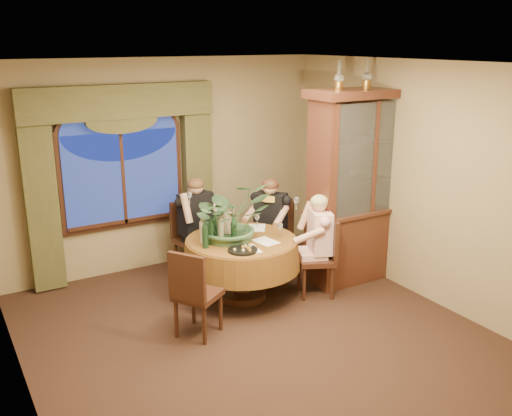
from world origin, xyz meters
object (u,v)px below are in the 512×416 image
wine_bottle_5 (221,228)px  person_pink (319,244)px  wine_bottle_2 (234,229)px  wine_bottle_4 (211,231)px  wine_bottle_0 (205,234)px  oil_lamp_right (394,73)px  china_cabinet (361,186)px  chair_back (193,239)px  person_scarf (271,225)px  chair_back_right (273,236)px  wine_bottle_1 (215,225)px  person_back (196,227)px  olive_bowl (248,236)px  centerpiece_plant (230,189)px  oil_lamp_left (339,75)px  dining_table (242,268)px  chair_front_left (198,292)px  stoneware_vase (227,225)px  chair_right (316,258)px  oil_lamp_center (367,74)px  wine_bottle_3 (202,229)px

wine_bottle_5 → person_pink: bearing=-19.5°
wine_bottle_2 → wine_bottle_4: (-0.25, 0.08, 0.00)m
wine_bottle_0 → oil_lamp_right: bearing=-3.2°
china_cabinet → wine_bottle_4: size_ratio=7.40×
chair_back → person_scarf: person_scarf is taller
chair_back_right → wine_bottle_1: size_ratio=2.91×
person_pink → person_back: bearing=61.0°
chair_back → olive_bowl: bearing=93.6°
chair_back_right → centerpiece_plant: 1.33m
oil_lamp_left → chair_back_right: oil_lamp_left is taller
chair_back_right → chair_back: same height
dining_table → chair_back: (-0.19, 0.98, 0.10)m
chair_front_left → person_pink: (1.72, 0.21, 0.15)m
china_cabinet → centerpiece_plant: bearing=170.7°
chair_back_right → wine_bottle_0: size_ratio=2.91×
wine_bottle_0 → centerpiece_plant: bearing=19.3°
dining_table → person_scarf: 0.96m
oil_lamp_left → stoneware_vase: (-1.31, 0.36, -1.72)m
wine_bottle_0 → wine_bottle_4: size_ratio=1.00×
chair_right → wine_bottle_4: 1.35m
person_back → centerpiece_plant: (0.07, -0.85, 0.69)m
oil_lamp_center → person_scarf: oil_lamp_center is taller
oil_lamp_left → stoneware_vase: size_ratio=1.16×
centerpiece_plant → wine_bottle_0: (-0.40, -0.14, -0.44)m
chair_back_right → wine_bottle_4: wine_bottle_4 is taller
wine_bottle_5 → wine_bottle_1: bearing=97.9°
olive_bowl → wine_bottle_1: bearing=151.7°
olive_bowl → wine_bottle_2: (-0.22, -0.06, 0.14)m
chair_right → person_pink: person_pink is taller
oil_lamp_center → chair_back: bearing=147.0°
chair_right → person_scarf: bearing=29.7°
oil_lamp_left → stoneware_vase: oil_lamp_left is taller
oil_lamp_right → chair_back: (-2.25, 1.18, -2.13)m
chair_back_right → stoneware_vase: bearing=78.5°
dining_table → wine_bottle_2: bearing=-151.7°
olive_bowl → dining_table: bearing=163.2°
wine_bottle_3 → wine_bottle_5: size_ratio=1.00×
person_back → wine_bottle_4: (-0.23, -0.93, 0.25)m
chair_right → wine_bottle_1: (-1.08, 0.54, 0.44)m
oil_lamp_center → chair_back_right: bearing=138.2°
oil_lamp_left → wine_bottle_4: (-1.60, 0.20, -1.70)m
oil_lamp_left → chair_right: oil_lamp_left is taller
dining_table → wine_bottle_2: (-0.14, -0.08, 0.54)m
oil_lamp_right → wine_bottle_4: size_ratio=1.03×
chair_right → chair_front_left: (-1.65, -0.17, 0.00)m
person_pink → wine_bottle_1: size_ratio=3.80×
centerpiece_plant → wine_bottle_5: 0.47m
person_pink → olive_bowl: size_ratio=8.45×
wine_bottle_0 → wine_bottle_2: same height
chair_front_left → centerpiece_plant: (0.73, 0.64, 0.88)m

